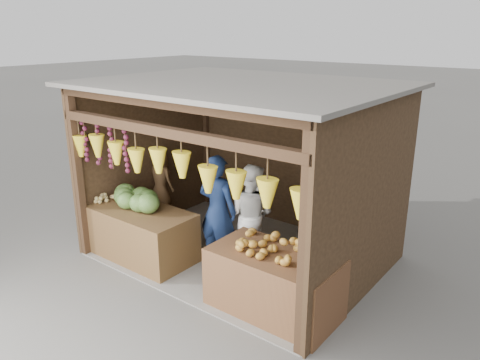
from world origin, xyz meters
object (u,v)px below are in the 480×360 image
object	(u,v)px
counter_left	(140,233)
counter_right	(274,283)
man_standing	(218,210)
vendor_seated	(160,179)
woman_standing	(251,214)

from	to	relation	value
counter_left	counter_right	distance (m)	2.44
man_standing	vendor_seated	world-z (taller)	man_standing
vendor_seated	woman_standing	bearing A→B (deg)	176.68
woman_standing	man_standing	bearing A→B (deg)	32.82
counter_right	man_standing	world-z (taller)	man_standing
man_standing	vendor_seated	xyz separation A→B (m)	(-1.70, 0.47, 0.02)
counter_left	vendor_seated	size ratio (longest dim) A/B	1.67
woman_standing	vendor_seated	bearing A→B (deg)	-13.31
counter_right	vendor_seated	bearing A→B (deg)	161.44
counter_left	woman_standing	size ratio (longest dim) A/B	1.14
counter_left	man_standing	xyz separation A→B (m)	(1.06, 0.59, 0.45)
counter_right	vendor_seated	distance (m)	3.28
man_standing	woman_standing	bearing A→B (deg)	-144.07
counter_right	man_standing	xyz separation A→B (m)	(-1.38, 0.57, 0.44)
man_standing	woman_standing	distance (m)	0.49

